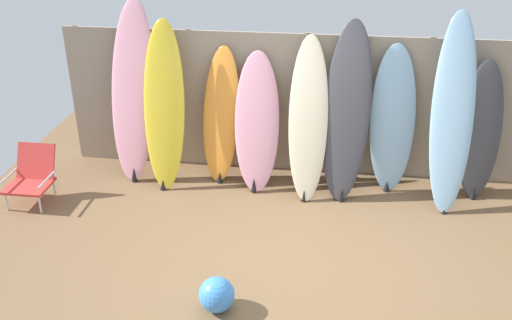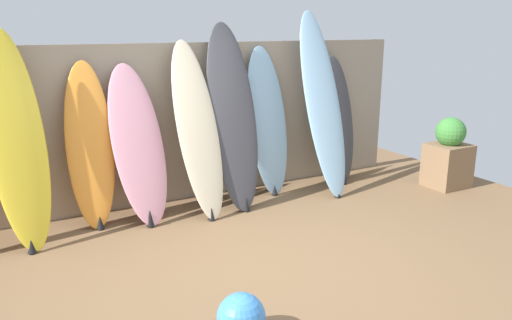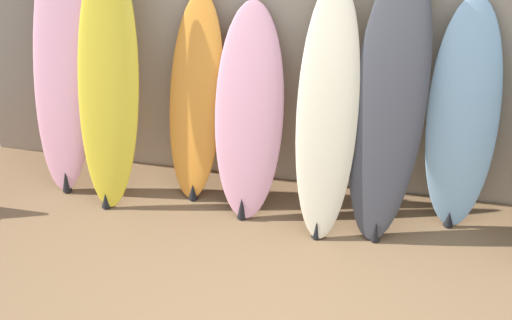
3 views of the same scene
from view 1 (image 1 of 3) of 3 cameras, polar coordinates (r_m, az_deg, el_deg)
ground at (r=5.84m, az=3.53°, el=-10.01°), size 7.68×7.68×0.00m
fence_back at (r=7.17m, az=4.94°, el=5.49°), size 6.08×0.11×1.80m
surfboard_pink_0 at (r=7.16m, az=-12.20°, el=6.56°), size 0.63×0.67×2.20m
surfboard_yellow_1 at (r=6.97m, az=-9.17°, el=5.34°), size 0.57×0.75×1.99m
surfboard_orange_2 at (r=7.03m, az=-3.52°, el=4.36°), size 0.51×0.53×1.66m
surfboard_pink_3 at (r=6.88m, az=0.09°, el=3.72°), size 0.60×0.73×1.62m
surfboard_cream_4 at (r=6.70m, az=5.24°, el=3.99°), size 0.50×0.78×1.85m
surfboard_charcoal_5 at (r=6.71m, az=9.07°, el=4.71°), size 0.61×0.80×2.03m
surfboard_skyblue_6 at (r=6.97m, az=13.50°, el=3.91°), size 0.58×0.48×1.76m
surfboard_skyblue_7 at (r=6.76m, az=19.05°, el=4.37°), size 0.49×0.86×2.18m
surfboard_charcoal_8 at (r=7.14m, az=21.56°, el=2.68°), size 0.47×0.44×1.62m
beach_chair at (r=7.19m, az=-21.48°, el=-1.38°), size 0.50×0.57×0.64m
beach_ball at (r=5.19m, az=-3.95°, el=-13.28°), size 0.32×0.32×0.32m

